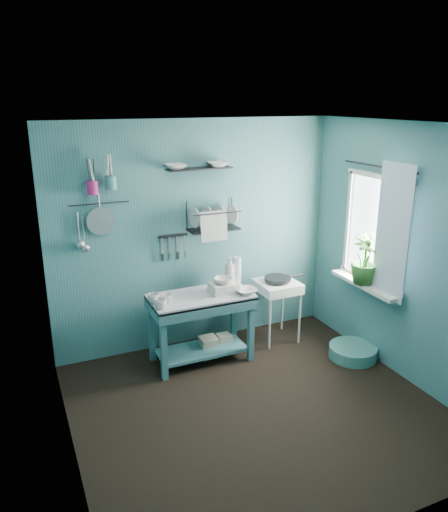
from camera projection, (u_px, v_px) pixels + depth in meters
name	position (u px, v px, depth m)	size (l,w,h in m)	color
floor	(257.00, 408.00, 4.54)	(3.20, 3.20, 0.00)	black
ceiling	(263.00, 125.00, 3.79)	(3.20, 3.20, 0.00)	silver
wall_back	(196.00, 236.00, 5.47)	(3.20, 3.20, 0.00)	#326367
wall_front	(382.00, 362.00, 2.86)	(3.20, 3.20, 0.00)	#326367
wall_left	(61.00, 311.00, 3.55)	(3.00, 3.00, 0.00)	#326367
wall_right	(407.00, 256.00, 4.78)	(3.00, 3.00, 0.00)	#326367
work_counter	(201.00, 328.00, 5.26)	(1.06, 0.53, 0.75)	#33646C
mug_left	(160.00, 304.00, 4.81)	(0.12, 0.12, 0.10)	beige
mug_mid	(167.00, 299.00, 4.94)	(0.10, 0.10, 0.09)	beige
mug_right	(154.00, 298.00, 4.94)	(0.12, 0.12, 0.10)	beige
wash_tub	(224.00, 288.00, 5.21)	(0.28, 0.22, 0.10)	#BBB7AB
tub_bowl	(224.00, 281.00, 5.19)	(0.20, 0.20, 0.06)	beige
soap_bottle	(230.00, 270.00, 5.44)	(0.12, 0.12, 0.30)	#BBB7AB
water_bottle	(237.00, 269.00, 5.50)	(0.09, 0.09, 0.28)	silver
counter_bowl	(246.00, 291.00, 5.19)	(0.22, 0.22, 0.05)	beige
hotplate_stand	(277.00, 311.00, 5.75)	(0.44, 0.44, 0.71)	silver
frying_pan	(278.00, 279.00, 5.63)	(0.30, 0.30, 0.04)	black
knife_strip	(173.00, 236.00, 5.33)	(0.32, 0.02, 0.03)	black
dish_rack	(214.00, 216.00, 5.35)	(0.55, 0.24, 0.32)	black
upper_shelf	(199.00, 169.00, 5.16)	(0.70, 0.18, 0.01)	black
shelf_bowl_left	(176.00, 162.00, 5.04)	(0.22, 0.22, 0.05)	beige
shelf_bowl_right	(218.00, 165.00, 5.24)	(0.23, 0.23, 0.06)	beige
utensil_cup_magenta	(92.00, 188.00, 4.80)	(0.11, 0.11, 0.13)	#AB1F62
utensil_cup_teal	(111.00, 183.00, 4.85)	(0.11, 0.11, 0.13)	teal
colander	(101.00, 221.00, 4.95)	(0.28, 0.28, 0.03)	#9CA0A4
ladle_outer	(79.00, 227.00, 4.89)	(0.01, 0.01, 0.30)	#9CA0A4
ladle_inner	(83.00, 231.00, 4.92)	(0.01, 0.01, 0.30)	#9CA0A4
hook_rail	(99.00, 204.00, 4.91)	(0.01, 0.01, 0.60)	black
window_glass	(376.00, 230.00, 5.12)	(1.10, 1.10, 0.00)	white
windowsill	(365.00, 285.00, 5.27)	(0.16, 0.95, 0.04)	silver
curtain	(392.00, 233.00, 4.82)	(1.35, 1.35, 0.00)	silver
curtain_rod	(379.00, 167.00, 4.91)	(0.02, 0.02, 1.05)	black
potted_plant	(365.00, 260.00, 5.18)	(0.29, 0.29, 0.52)	#2C6026
storage_tin_large	(208.00, 347.00, 5.43)	(0.18, 0.18, 0.22)	gray
storage_tin_small	(224.00, 343.00, 5.53)	(0.15, 0.15, 0.20)	gray
floor_basin	(353.00, 352.00, 5.41)	(0.51, 0.51, 0.13)	teal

